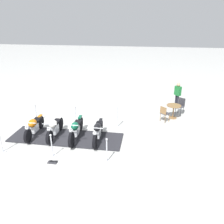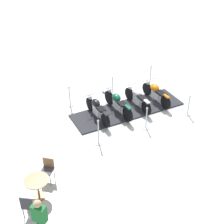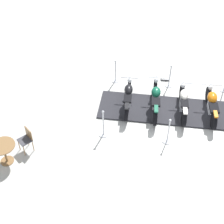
% 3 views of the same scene
% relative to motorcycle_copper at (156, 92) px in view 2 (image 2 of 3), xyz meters
% --- Properties ---
extents(ground_plane, '(80.00, 80.00, 0.00)m').
position_rel_motorcycle_copper_xyz_m(ground_plane, '(0.04, -1.56, -0.53)').
color(ground_plane, silver).
extents(display_platform, '(1.62, 5.32, 0.06)m').
position_rel_motorcycle_copper_xyz_m(display_platform, '(0.04, -1.56, -0.50)').
color(display_platform, '#28282D').
rests_on(display_platform, ground_plane).
extents(motorcycle_copper, '(2.12, 0.78, 0.92)m').
position_rel_motorcycle_copper_xyz_m(motorcycle_copper, '(0.00, 0.00, 0.00)').
color(motorcycle_copper, black).
rests_on(motorcycle_copper, display_platform).
extents(motorcycle_cream, '(2.07, 0.66, 0.92)m').
position_rel_motorcycle_copper_xyz_m(motorcycle_cream, '(0.01, -1.04, -0.02)').
color(motorcycle_cream, black).
rests_on(motorcycle_cream, display_platform).
extents(motorcycle_forest, '(2.33, 0.62, 1.00)m').
position_rel_motorcycle_copper_xyz_m(motorcycle_forest, '(0.00, -2.08, -0.01)').
color(motorcycle_forest, black).
rests_on(motorcycle_forest, display_platform).
extents(motorcycle_black, '(2.13, 0.68, 0.92)m').
position_rel_motorcycle_copper_xyz_m(motorcycle_black, '(0.01, -3.11, -0.01)').
color(motorcycle_black, black).
rests_on(motorcycle_black, display_platform).
extents(stanchion_left_rear, '(0.34, 0.34, 1.14)m').
position_rel_motorcycle_copper_xyz_m(stanchion_left_rear, '(1.64, -3.81, -0.17)').
color(stanchion_left_rear, silver).
rests_on(stanchion_left_rear, ground_plane).
extents(stanchion_left_front, '(0.31, 0.31, 1.01)m').
position_rel_motorcycle_copper_xyz_m(stanchion_left_front, '(1.62, 0.71, -0.20)').
color(stanchion_left_front, silver).
rests_on(stanchion_left_front, ground_plane).
extents(stanchion_right_rear, '(0.29, 0.29, 1.05)m').
position_rel_motorcycle_copper_xyz_m(stanchion_right_rear, '(-1.54, -3.82, -0.16)').
color(stanchion_right_rear, silver).
rests_on(stanchion_right_rear, ground_plane).
extents(stanchion_right_mid, '(0.31, 0.31, 1.04)m').
position_rel_motorcycle_copper_xyz_m(stanchion_right_mid, '(-1.54, -1.56, -0.19)').
color(stanchion_right_mid, silver).
rests_on(stanchion_right_mid, ground_plane).
extents(stanchion_left_mid, '(0.36, 0.36, 1.05)m').
position_rel_motorcycle_copper_xyz_m(stanchion_left_mid, '(1.63, -1.55, -0.22)').
color(stanchion_left_mid, silver).
rests_on(stanchion_left_mid, ground_plane).
extents(stanchion_right_front, '(0.31, 0.31, 1.15)m').
position_rel_motorcycle_copper_xyz_m(stanchion_right_front, '(-1.55, 0.70, -0.14)').
color(stanchion_right_front, silver).
rests_on(stanchion_right_front, ground_plane).
extents(info_placard, '(0.25, 0.38, 0.22)m').
position_rel_motorcycle_copper_xyz_m(info_placard, '(-1.95, -1.70, -0.46)').
color(info_placard, '#333338').
rests_on(info_placard, ground_plane).
extents(cafe_table, '(0.81, 0.81, 0.78)m').
position_rel_motorcycle_copper_xyz_m(cafe_table, '(3.29, -6.77, 0.05)').
color(cafe_table, olive).
rests_on(cafe_table, ground_plane).
extents(cafe_chair_near_table, '(0.56, 0.56, 0.90)m').
position_rel_motorcycle_copper_xyz_m(cafe_chair_near_table, '(2.68, -6.23, -0.00)').
color(cafe_chair_near_table, olive).
rests_on(cafe_chair_near_table, ground_plane).
extents(cafe_chair_across_table, '(0.56, 0.56, 0.97)m').
position_rel_motorcycle_copper_xyz_m(cafe_chair_across_table, '(3.98, -7.24, 0.03)').
color(cafe_chair_across_table, '#2D2D33').
rests_on(cafe_chair_across_table, ground_plane).
extents(bystander_person, '(0.45, 0.42, 1.65)m').
position_rel_motorcycle_copper_xyz_m(bystander_person, '(4.94, -7.12, 0.45)').
color(bystander_person, '#23232D').
rests_on(bystander_person, ground_plane).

